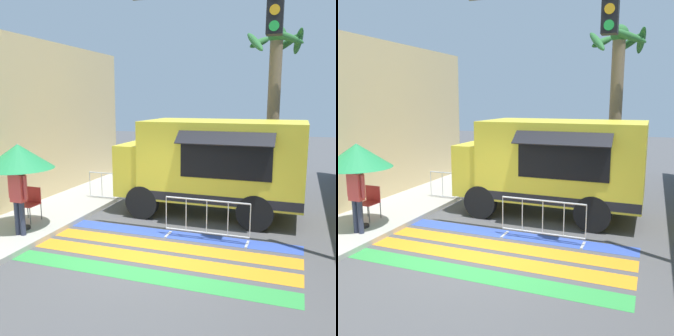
% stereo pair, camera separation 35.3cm
% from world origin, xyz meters
% --- Properties ---
extents(ground_plane, '(60.00, 60.00, 0.00)m').
position_xyz_m(ground_plane, '(0.00, 0.00, 0.00)').
color(ground_plane, '#4C4C4F').
extents(crosswalk_painted, '(6.40, 2.84, 0.01)m').
position_xyz_m(crosswalk_painted, '(0.00, 0.19, 0.00)').
color(crosswalk_painted, green).
rests_on(crosswalk_painted, ground_plane).
extents(food_truck, '(5.23, 2.83, 2.75)m').
position_xyz_m(food_truck, '(0.54, 3.39, 1.57)').
color(food_truck, yellow).
rests_on(food_truck, ground_plane).
extents(traffic_signal_pole, '(4.95, 0.29, 6.04)m').
position_xyz_m(traffic_signal_pole, '(3.02, 0.98, 4.12)').
color(traffic_signal_pole, '#515456').
rests_on(traffic_signal_pole, ground_plane).
extents(patio_umbrella, '(1.71, 1.71, 2.15)m').
position_xyz_m(patio_umbrella, '(-3.48, 0.14, 1.97)').
color(patio_umbrella, black).
rests_on(patio_umbrella, sidewalk_left).
extents(folding_chair, '(0.47, 0.47, 0.90)m').
position_xyz_m(folding_chair, '(-3.75, 0.80, 0.67)').
color(folding_chair, '#4C4C51').
rests_on(folding_chair, sidewalk_left).
extents(vendor_person, '(0.53, 0.23, 1.75)m').
position_xyz_m(vendor_person, '(-3.25, -0.21, 1.13)').
color(vendor_person, '#2D3347').
rests_on(vendor_person, sidewalk_left).
extents(barricade_front, '(2.07, 0.44, 1.01)m').
position_xyz_m(barricade_front, '(0.98, 1.26, 0.50)').
color(barricade_front, '#B7BABF').
rests_on(barricade_front, ground_plane).
extents(barricade_side, '(1.80, 0.44, 1.01)m').
position_xyz_m(barricade_side, '(-2.65, 3.46, 0.49)').
color(barricade_side, '#B7BABF').
rests_on(barricade_side, ground_plane).
extents(palm_tree, '(2.08, 2.02, 5.81)m').
position_xyz_m(palm_tree, '(2.04, 6.54, 3.71)').
color(palm_tree, '#7A664C').
rests_on(palm_tree, ground_plane).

